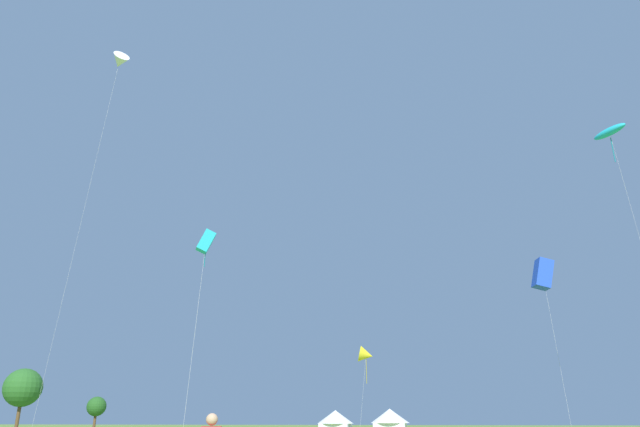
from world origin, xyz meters
TOP-DOWN VIEW (x-y plane):
  - kite_cyan_box at (-6.78, 27.86)m, footprint 1.42×2.64m
  - kite_cyan_parafoil at (22.97, 41.15)m, footprint 2.91×3.09m
  - kite_white_delta at (-23.75, 40.61)m, footprint 3.49×3.21m
  - kite_blue_box at (17.51, 48.98)m, footprint 2.23×3.11m
  - kite_yellow_delta at (0.39, 52.60)m, footprint 1.87×2.17m
  - festival_tent_left at (-4.50, 61.97)m, footprint 4.10×4.10m
  - festival_tent_right at (1.68, 61.97)m, footprint 4.31×4.31m
  - tree_distant_left at (-45.19, 61.33)m, footprint 4.78×4.78m
  - tree_distant_right at (-49.72, 85.65)m, footprint 3.18×3.18m

SIDE VIEW (x-z plane):
  - festival_tent_left at x=-4.50m, z-range 0.14..2.81m
  - festival_tent_right at x=1.68m, z-range 0.15..2.95m
  - tree_distant_right at x=-49.72m, z-range 1.05..6.39m
  - tree_distant_left at x=-45.19m, z-range 1.55..9.46m
  - kite_yellow_delta at x=0.39m, z-range 3.40..12.07m
  - kite_cyan_box at x=-6.78m, z-range 5.88..19.30m
  - kite_blue_box at x=17.51m, z-range 6.42..22.21m
  - kite_cyan_parafoil at x=22.97m, z-range 11.88..36.85m
  - kite_white_delta at x=-23.75m, z-range 18.27..57.10m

